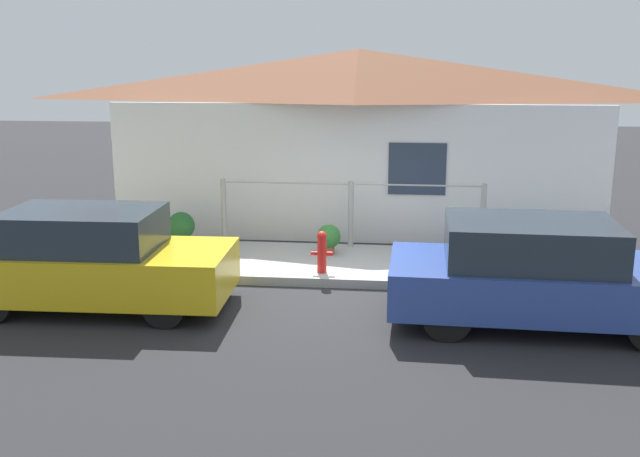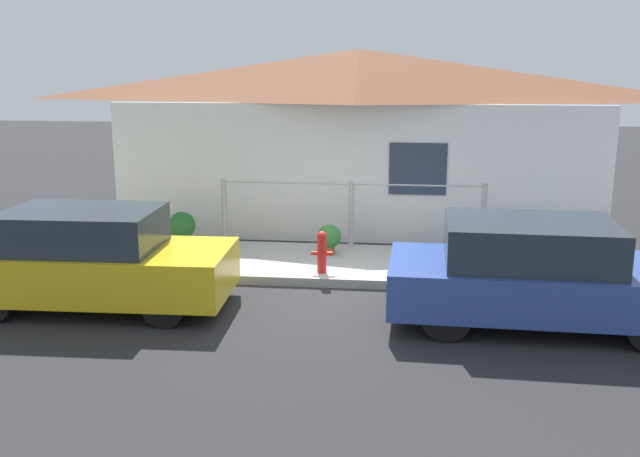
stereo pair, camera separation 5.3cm
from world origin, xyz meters
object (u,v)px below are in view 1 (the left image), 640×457
(car_right, at_px, (537,273))
(potted_plant_by_fence, at_px, (181,227))
(fire_hydrant, at_px, (322,251))
(potted_plant_near_hydrant, at_px, (329,238))
(car_left, at_px, (93,260))

(car_right, relative_size, potted_plant_by_fence, 6.77)
(fire_hydrant, height_order, potted_plant_by_fence, fire_hydrant)
(car_right, relative_size, potted_plant_near_hydrant, 7.57)
(car_left, distance_m, potted_plant_by_fence, 3.22)
(potted_plant_near_hydrant, distance_m, potted_plant_by_fence, 2.88)
(car_left, height_order, car_right, car_left)
(potted_plant_by_fence, bearing_deg, fire_hydrant, -29.18)
(car_right, height_order, potted_plant_by_fence, car_right)
(car_left, distance_m, car_right, 6.28)
(car_right, relative_size, fire_hydrant, 5.91)
(car_left, xyz_separation_m, fire_hydrant, (3.17, 1.61, -0.20))
(car_right, height_order, fire_hydrant, car_right)
(car_right, xyz_separation_m, potted_plant_near_hydrant, (-3.10, 2.73, -0.26))
(potted_plant_near_hydrant, bearing_deg, car_left, -139.25)
(fire_hydrant, bearing_deg, potted_plant_by_fence, 150.82)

